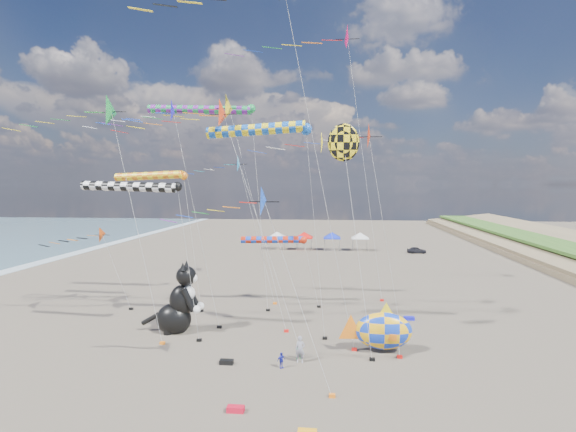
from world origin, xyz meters
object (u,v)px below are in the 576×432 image
(person_adult, at_px, (300,349))
(child_green, at_px, (300,352))
(cat_inflatable, at_px, (177,297))
(fish_inflatable, at_px, (383,331))
(child_blue, at_px, (281,360))
(parked_car, at_px, (417,250))

(person_adult, bearing_deg, child_green, 99.00)
(cat_inflatable, distance_m, fish_inflatable, 16.19)
(cat_inflatable, bearing_deg, child_blue, -36.03)
(person_adult, xyz_separation_m, child_green, (-0.07, 0.52, -0.36))
(child_green, bearing_deg, person_adult, -96.39)
(person_adult, relative_size, child_blue, 1.71)
(cat_inflatable, height_order, child_green, cat_inflatable)
(cat_inflatable, relative_size, parked_car, 1.79)
(cat_inflatable, bearing_deg, child_green, -26.14)
(cat_inflatable, xyz_separation_m, person_adult, (10.24, -5.16, -1.99))
(fish_inflatable, xyz_separation_m, person_adult, (-5.66, -2.39, -0.67))
(child_blue, bearing_deg, fish_inflatable, -14.84)
(fish_inflatable, relative_size, child_blue, 5.16)
(parked_car, bearing_deg, person_adult, 160.50)
(parked_car, bearing_deg, child_blue, 159.70)
(person_adult, height_order, child_blue, person_adult)
(child_blue, height_order, parked_car, parked_car)
(cat_inflatable, distance_m, person_adult, 11.64)
(parked_car, bearing_deg, cat_inflatable, 147.85)
(person_adult, xyz_separation_m, child_blue, (-1.14, -1.07, -0.37))
(cat_inflatable, height_order, child_blue, cat_inflatable)
(fish_inflatable, relative_size, child_green, 5.08)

